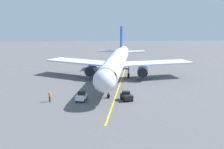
{
  "coord_description": "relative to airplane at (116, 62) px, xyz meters",
  "views": [
    {
      "loc": [
        6.56,
        56.82,
        13.3
      ],
      "look_at": [
        2.66,
        6.92,
        3.0
      ],
      "focal_mm": 43.19,
      "sensor_mm": 36.0,
      "label": 1
    }
  ],
  "objects": [
    {
      "name": "ground_plane",
      "position": [
        -1.11,
        1.22,
        -4.0
      ],
      "size": [
        220.0,
        220.0,
        0.0
      ],
      "primitive_type": "plane",
      "color": "#565659"
    },
    {
      "name": "apron_lead_in_line",
      "position": [
        0.05,
        6.28,
        -4.0
      ],
      "size": [
        7.75,
        39.33,
        0.01
      ],
      "primitive_type": "cube",
      "rotation": [
        0.0,
        0.0,
        -0.19
      ],
      "color": "yellow",
      "rests_on": "ground"
    },
    {
      "name": "airplane",
      "position": [
        0.0,
        0.0,
        0.0
      ],
      "size": [
        34.19,
        40.14,
        11.5
      ],
      "color": "silver",
      "rests_on": "ground"
    },
    {
      "name": "ground_crew_marshaller",
      "position": [
        12.32,
        15.0,
        -3.12
      ],
      "size": [
        0.43,
        0.3,
        1.71
      ],
      "color": "#23232D",
      "rests_on": "ground"
    },
    {
      "name": "tug_near_nose",
      "position": [
        7.18,
        14.91,
        -3.3
      ],
      "size": [
        1.97,
        2.56,
        1.5
      ],
      "color": "white",
      "rests_on": "ground"
    },
    {
      "name": "tug_portside",
      "position": [
        -0.33,
        15.13,
        -3.3
      ],
      "size": [
        2.05,
        2.6,
        1.5
      ],
      "color": "black",
      "rests_on": "ground"
    }
  ]
}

